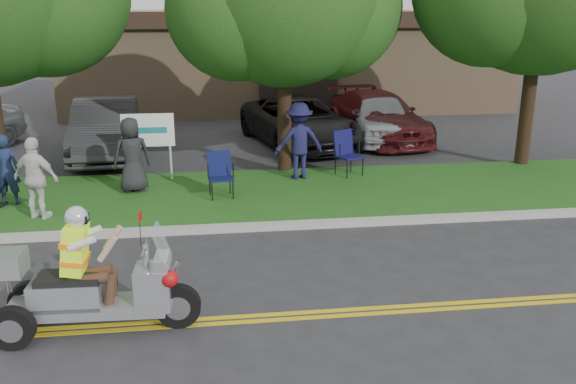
{
  "coord_description": "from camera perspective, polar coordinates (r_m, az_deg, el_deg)",
  "views": [
    {
      "loc": [
        -1.42,
        -8.2,
        4.26
      ],
      "look_at": [
        -0.09,
        2.0,
        1.08
      ],
      "focal_mm": 38.0,
      "sensor_mm": 36.0,
      "label": 1
    }
  ],
  "objects": [
    {
      "name": "ground",
      "position": [
        9.35,
        2.14,
        -9.96
      ],
      "size": [
        120.0,
        120.0,
        0.0
      ],
      "primitive_type": "plane",
      "color": "#28282B",
      "rests_on": "ground"
    },
    {
      "name": "centerline_near",
      "position": [
        8.84,
        2.77,
        -11.62
      ],
      "size": [
        60.0,
        0.1,
        0.01
      ],
      "primitive_type": "cube",
      "color": "gold",
      "rests_on": "ground"
    },
    {
      "name": "centerline_far",
      "position": [
        8.98,
        2.59,
        -11.13
      ],
      "size": [
        60.0,
        0.1,
        0.01
      ],
      "primitive_type": "cube",
      "color": "gold",
      "rests_on": "ground"
    },
    {
      "name": "curb",
      "position": [
        12.09,
        -0.24,
        -3.16
      ],
      "size": [
        60.0,
        0.25,
        0.12
      ],
      "primitive_type": "cube",
      "color": "#A8A89E",
      "rests_on": "ground"
    },
    {
      "name": "grass_verge",
      "position": [
        14.12,
        -1.33,
        -0.16
      ],
      "size": [
        60.0,
        4.0,
        0.1
      ],
      "primitive_type": "cube",
      "color": "#254F15",
      "rests_on": "ground"
    },
    {
      "name": "commercial_building",
      "position": [
        27.48,
        -0.26,
        12.48
      ],
      "size": [
        18.0,
        8.2,
        4.0
      ],
      "color": "#9E7F5B",
      "rests_on": "ground"
    },
    {
      "name": "business_sign",
      "position": [
        15.18,
        -12.94,
        5.32
      ],
      "size": [
        1.25,
        0.06,
        1.75
      ],
      "color": "silver",
      "rests_on": "ground"
    },
    {
      "name": "trike_scooter",
      "position": [
        8.66,
        -18.29,
        -8.6
      ],
      "size": [
        2.73,
        0.92,
        1.79
      ],
      "rotation": [
        0.0,
        0.0,
        -0.04
      ],
      "color": "black",
      "rests_on": "ground"
    },
    {
      "name": "lawn_chair_a",
      "position": [
        13.74,
        -6.38,
        1.94
      ],
      "size": [
        0.59,
        0.61,
        1.01
      ],
      "rotation": [
        0.0,
        0.0,
        0.12
      ],
      "color": "black",
      "rests_on": "grass_verge"
    },
    {
      "name": "lawn_chair_b",
      "position": [
        15.52,
        5.47,
        3.95
      ],
      "size": [
        0.79,
        0.8,
        1.11
      ],
      "rotation": [
        0.0,
        0.0,
        0.46
      ],
      "color": "black",
      "rests_on": "grass_verge"
    },
    {
      "name": "spectator_adult_left",
      "position": [
        14.34,
        -24.88,
        1.92
      ],
      "size": [
        0.57,
        0.37,
        1.55
      ],
      "primitive_type": "imported",
      "rotation": [
        0.0,
        0.0,
        3.14
      ],
      "color": "#192446",
      "rests_on": "grass_verge"
    },
    {
      "name": "spectator_adult_right",
      "position": [
        13.14,
        -22.5,
        1.19
      ],
      "size": [
        1.06,
        0.74,
        1.67
      ],
      "primitive_type": "imported",
      "rotation": [
        0.0,
        0.0,
        2.76
      ],
      "color": "silver",
      "rests_on": "grass_verge"
    },
    {
      "name": "spectator_chair_a",
      "position": [
        15.02,
        1.02,
        4.81
      ],
      "size": [
        1.3,
        0.87,
        1.88
      ],
      "primitive_type": "imported",
      "rotation": [
        0.0,
        0.0,
        3.29
      ],
      "color": "#191741",
      "rests_on": "grass_verge"
    },
    {
      "name": "spectator_chair_b",
      "position": [
        14.38,
        -14.41,
        3.39
      ],
      "size": [
        0.97,
        0.78,
        1.72
      ],
      "primitive_type": "imported",
      "rotation": [
        0.0,
        0.0,
        3.46
      ],
      "color": "black",
      "rests_on": "grass_verge"
    },
    {
      "name": "parked_car_left",
      "position": [
        18.4,
        -16.66,
        5.69
      ],
      "size": [
        2.12,
        5.12,
        1.65
      ],
      "primitive_type": "imported",
      "rotation": [
        0.0,
        0.0,
        0.08
      ],
      "color": "#2C2C2E",
      "rests_on": "ground"
    },
    {
      "name": "parked_car_mid",
      "position": [
        19.18,
        1.0,
        6.61
      ],
      "size": [
        3.64,
        5.78,
        1.49
      ],
      "primitive_type": "imported",
      "rotation": [
        0.0,
        0.0,
        0.23
      ],
      "color": "black",
      "rests_on": "ground"
    },
    {
      "name": "parked_car_right",
      "position": [
        20.25,
        8.39,
        7.03
      ],
      "size": [
        2.85,
        5.47,
        1.52
      ],
      "primitive_type": "imported",
      "rotation": [
        0.0,
        0.0,
        0.14
      ],
      "color": "#491112",
      "rests_on": "ground"
    },
    {
      "name": "parked_car_far_right",
      "position": [
        20.04,
        8.44,
        6.98
      ],
      "size": [
        2.18,
        4.69,
        1.55
      ],
      "primitive_type": "imported",
      "rotation": [
        0.0,
        0.0,
        -0.08
      ],
      "color": "#AEB2B6",
      "rests_on": "ground"
    }
  ]
}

